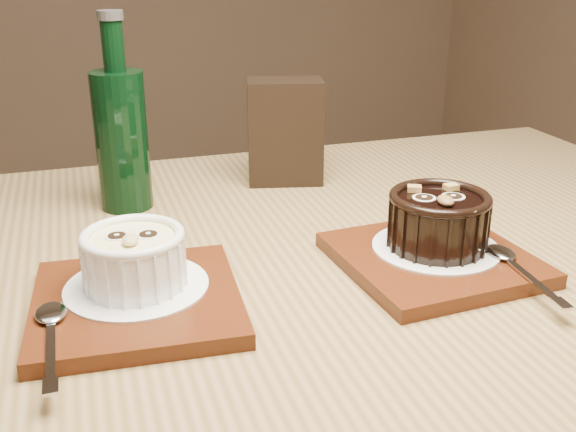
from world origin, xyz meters
name	(u,v)px	position (x,y,z in m)	size (l,w,h in m)	color
table	(275,340)	(0.22, -0.13, 0.66)	(1.20, 0.81, 0.75)	brown
tray_left	(137,302)	(0.08, -0.19, 0.76)	(0.18, 0.18, 0.01)	#52220D
doily_left	(137,286)	(0.08, -0.17, 0.77)	(0.13, 0.13, 0.00)	white
ramekin_white	(134,256)	(0.08, -0.17, 0.80)	(0.09, 0.09, 0.06)	white
spoon_left	(51,334)	(0.00, -0.24, 0.77)	(0.03, 0.13, 0.01)	silver
tray_right	(433,259)	(0.37, -0.19, 0.76)	(0.18, 0.18, 0.01)	#52220D
doily_right	(436,247)	(0.38, -0.18, 0.77)	(0.13, 0.13, 0.00)	white
ramekin_dark	(438,218)	(0.38, -0.18, 0.80)	(0.10, 0.10, 0.06)	black
spoon_right	(519,267)	(0.43, -0.25, 0.77)	(0.03, 0.13, 0.01)	silver
condiment_stand	(285,132)	(0.31, 0.11, 0.82)	(0.10, 0.06, 0.14)	black
green_bottle	(121,135)	(0.09, 0.08, 0.84)	(0.06, 0.06, 0.24)	black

